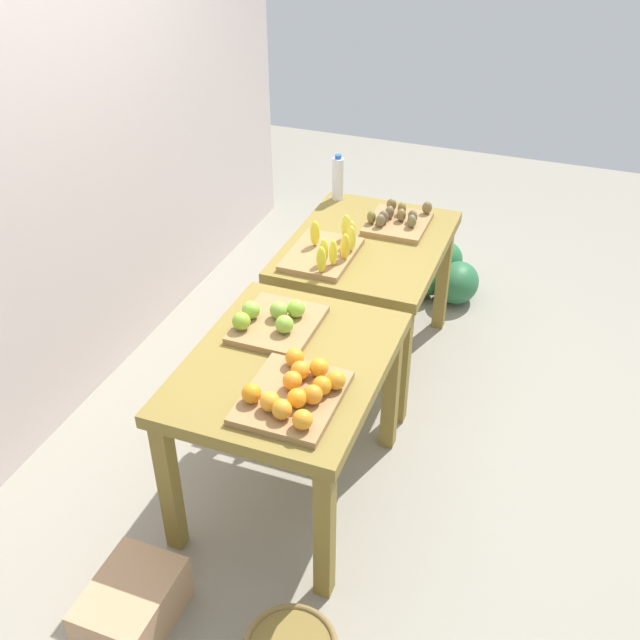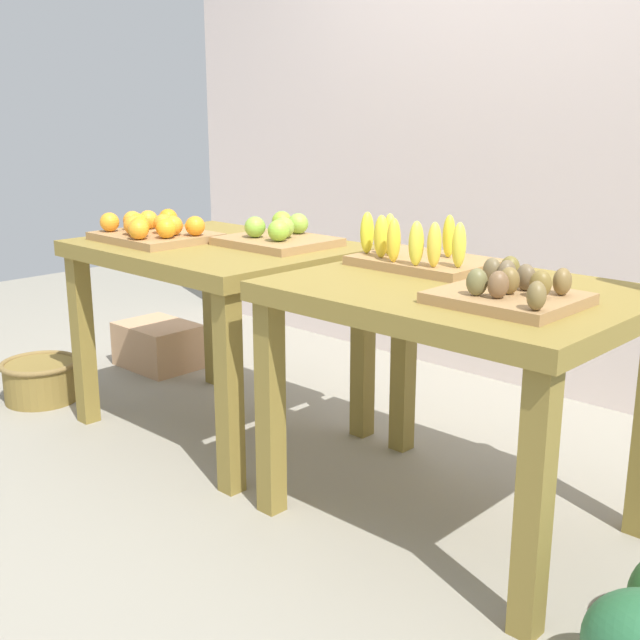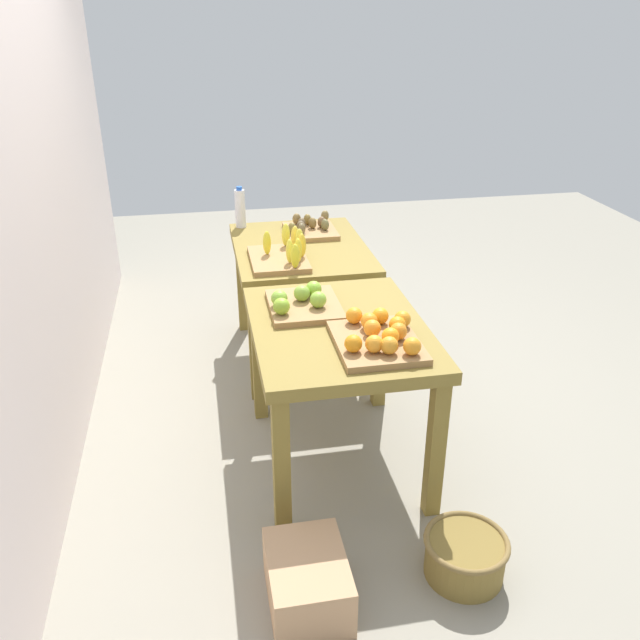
{
  "view_description": "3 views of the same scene",
  "coord_description": "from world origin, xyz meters",
  "px_view_note": "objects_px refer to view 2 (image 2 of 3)",
  "views": [
    {
      "loc": [
        -2.78,
        -0.98,
        2.61
      ],
      "look_at": [
        -0.04,
        0.05,
        0.62
      ],
      "focal_mm": 41.39,
      "sensor_mm": 36.0,
      "label": 1
    },
    {
      "loc": [
        1.84,
        -1.94,
        1.26
      ],
      "look_at": [
        -0.01,
        0.0,
        0.55
      ],
      "focal_mm": 44.94,
      "sensor_mm": 36.0,
      "label": 2
    },
    {
      "loc": [
        -3.23,
        0.59,
        2.11
      ],
      "look_at": [
        -0.04,
        -0.01,
        0.54
      ],
      "focal_mm": 36.95,
      "sensor_mm": 36.0,
      "label": 3
    }
  ],
  "objects_px": {
    "cardboard_produce_box": "(159,345)",
    "display_table_left": "(218,272)",
    "apple_bin": "(278,235)",
    "wicker_basket": "(41,379)",
    "banana_crate": "(420,254)",
    "display_table_right": "(459,323)",
    "orange_bin": "(153,230)",
    "kiwi_bin": "(511,292)"
  },
  "relations": [
    {
      "from": "display_table_left",
      "to": "wicker_basket",
      "type": "relative_size",
      "value": 3.02
    },
    {
      "from": "apple_bin",
      "to": "kiwi_bin",
      "type": "xyz_separation_m",
      "value": [
        1.14,
        -0.24,
        -0.0
      ]
    },
    {
      "from": "display_table_left",
      "to": "kiwi_bin",
      "type": "relative_size",
      "value": 2.86
    },
    {
      "from": "wicker_basket",
      "to": "display_table_right",
      "type": "bearing_deg",
      "value": 10.14
    },
    {
      "from": "apple_bin",
      "to": "kiwi_bin",
      "type": "bearing_deg",
      "value": -11.69
    },
    {
      "from": "orange_bin",
      "to": "apple_bin",
      "type": "relative_size",
      "value": 1.12
    },
    {
      "from": "cardboard_produce_box",
      "to": "banana_crate",
      "type": "bearing_deg",
      "value": -5.28
    },
    {
      "from": "display_table_right",
      "to": "kiwi_bin",
      "type": "distance_m",
      "value": 0.28
    },
    {
      "from": "display_table_right",
      "to": "wicker_basket",
      "type": "bearing_deg",
      "value": -169.86
    },
    {
      "from": "kiwi_bin",
      "to": "cardboard_produce_box",
      "type": "height_order",
      "value": "kiwi_bin"
    },
    {
      "from": "orange_bin",
      "to": "kiwi_bin",
      "type": "xyz_separation_m",
      "value": [
        1.57,
        0.03,
        -0.01
      ]
    },
    {
      "from": "display_table_right",
      "to": "cardboard_produce_box",
      "type": "relative_size",
      "value": 2.6
    },
    {
      "from": "display_table_left",
      "to": "kiwi_bin",
      "type": "distance_m",
      "value": 1.35
    },
    {
      "from": "apple_bin",
      "to": "banana_crate",
      "type": "height_order",
      "value": "banana_crate"
    },
    {
      "from": "display_table_right",
      "to": "kiwi_bin",
      "type": "xyz_separation_m",
      "value": [
        0.22,
        -0.1,
        0.15
      ]
    },
    {
      "from": "banana_crate",
      "to": "apple_bin",
      "type": "bearing_deg",
      "value": -179.78
    },
    {
      "from": "cardboard_produce_box",
      "to": "display_table_left",
      "type": "bearing_deg",
      "value": -19.24
    },
    {
      "from": "display_table_left",
      "to": "apple_bin",
      "type": "bearing_deg",
      "value": 34.36
    },
    {
      "from": "orange_bin",
      "to": "apple_bin",
      "type": "distance_m",
      "value": 0.51
    },
    {
      "from": "orange_bin",
      "to": "wicker_basket",
      "type": "relative_size",
      "value": 1.3
    },
    {
      "from": "apple_bin",
      "to": "cardboard_produce_box",
      "type": "distance_m",
      "value": 1.27
    },
    {
      "from": "display_table_right",
      "to": "cardboard_produce_box",
      "type": "xyz_separation_m",
      "value": [
        -1.98,
        0.3,
        -0.54
      ]
    },
    {
      "from": "kiwi_bin",
      "to": "apple_bin",
      "type": "bearing_deg",
      "value": 168.31
    },
    {
      "from": "banana_crate",
      "to": "wicker_basket",
      "type": "relative_size",
      "value": 1.28
    },
    {
      "from": "apple_bin",
      "to": "display_table_right",
      "type": "bearing_deg",
      "value": -8.53
    },
    {
      "from": "orange_bin",
      "to": "wicker_basket",
      "type": "distance_m",
      "value": 0.96
    },
    {
      "from": "apple_bin",
      "to": "wicker_basket",
      "type": "relative_size",
      "value": 1.16
    },
    {
      "from": "banana_crate",
      "to": "cardboard_produce_box",
      "type": "distance_m",
      "value": 1.87
    },
    {
      "from": "orange_bin",
      "to": "wicker_basket",
      "type": "height_order",
      "value": "orange_bin"
    },
    {
      "from": "kiwi_bin",
      "to": "wicker_basket",
      "type": "height_order",
      "value": "kiwi_bin"
    },
    {
      "from": "kiwi_bin",
      "to": "wicker_basket",
      "type": "bearing_deg",
      "value": -173.41
    },
    {
      "from": "apple_bin",
      "to": "kiwi_bin",
      "type": "height_order",
      "value": "apple_bin"
    },
    {
      "from": "banana_crate",
      "to": "display_table_right",
      "type": "bearing_deg",
      "value": -28.97
    },
    {
      "from": "display_table_right",
      "to": "cardboard_produce_box",
      "type": "bearing_deg",
      "value": 171.38
    },
    {
      "from": "display_table_right",
      "to": "banana_crate",
      "type": "bearing_deg",
      "value": 151.03
    },
    {
      "from": "display_table_right",
      "to": "banana_crate",
      "type": "height_order",
      "value": "banana_crate"
    },
    {
      "from": "banana_crate",
      "to": "orange_bin",
      "type": "bearing_deg",
      "value": -165.95
    },
    {
      "from": "orange_bin",
      "to": "apple_bin",
      "type": "bearing_deg",
      "value": 32.37
    },
    {
      "from": "apple_bin",
      "to": "banana_crate",
      "type": "bearing_deg",
      "value": 0.22
    },
    {
      "from": "orange_bin",
      "to": "apple_bin",
      "type": "xyz_separation_m",
      "value": [
        0.43,
        0.27,
        -0.01
      ]
    },
    {
      "from": "banana_crate",
      "to": "wicker_basket",
      "type": "height_order",
      "value": "banana_crate"
    },
    {
      "from": "display_table_right",
      "to": "wicker_basket",
      "type": "xyz_separation_m",
      "value": [
        -1.96,
        -0.35,
        -0.55
      ]
    }
  ]
}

